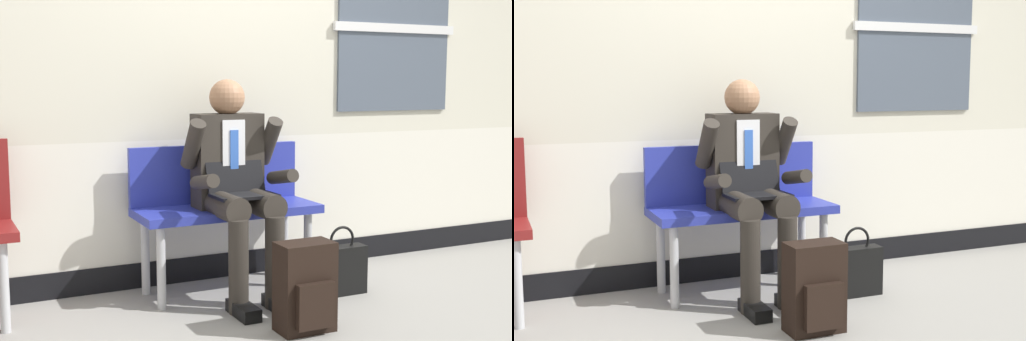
% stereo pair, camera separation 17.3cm
% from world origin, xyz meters
% --- Properties ---
extents(ground_plane, '(18.00, 18.00, 0.00)m').
position_xyz_m(ground_plane, '(0.00, 0.00, 0.00)').
color(ground_plane, gray).
extents(station_wall, '(6.38, 0.16, 2.78)m').
position_xyz_m(station_wall, '(0.01, 0.75, 1.38)').
color(station_wall, beige).
rests_on(station_wall, ground).
extents(bench_with_person, '(1.09, 0.42, 0.87)m').
position_xyz_m(bench_with_person, '(-0.18, 0.46, 0.54)').
color(bench_with_person, '#28339E').
rests_on(bench_with_person, ground).
extents(person_seated, '(0.57, 0.70, 1.27)m').
position_xyz_m(person_seated, '(-0.18, 0.27, 0.68)').
color(person_seated, '#2D2823').
rests_on(person_seated, ground).
extents(backpack, '(0.29, 0.21, 0.46)m').
position_xyz_m(backpack, '(-0.10, -0.39, 0.22)').
color(backpack, black).
rests_on(backpack, ground).
extents(handbag, '(0.30, 0.10, 0.41)m').
position_xyz_m(handbag, '(0.40, 0.05, 0.15)').
color(handbag, black).
rests_on(handbag, ground).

